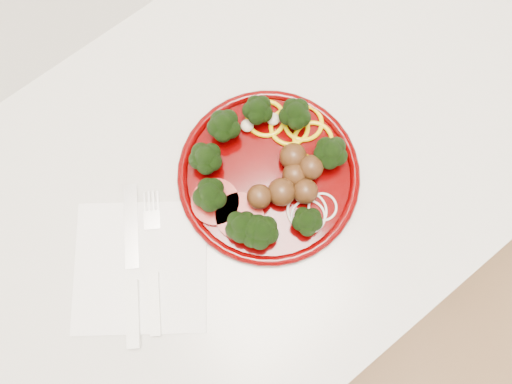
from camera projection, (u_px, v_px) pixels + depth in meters
counter at (277, 206)px, 1.14m from camera, size 2.40×0.60×0.90m
plate at (268, 175)px, 0.67m from camera, size 0.25×0.25×0.06m
napkin at (141, 266)px, 0.66m from camera, size 0.24×0.24×0.00m
knife at (132, 285)px, 0.65m from camera, size 0.13×0.19×0.01m
fork at (154, 286)px, 0.65m from camera, size 0.12×0.17×0.01m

